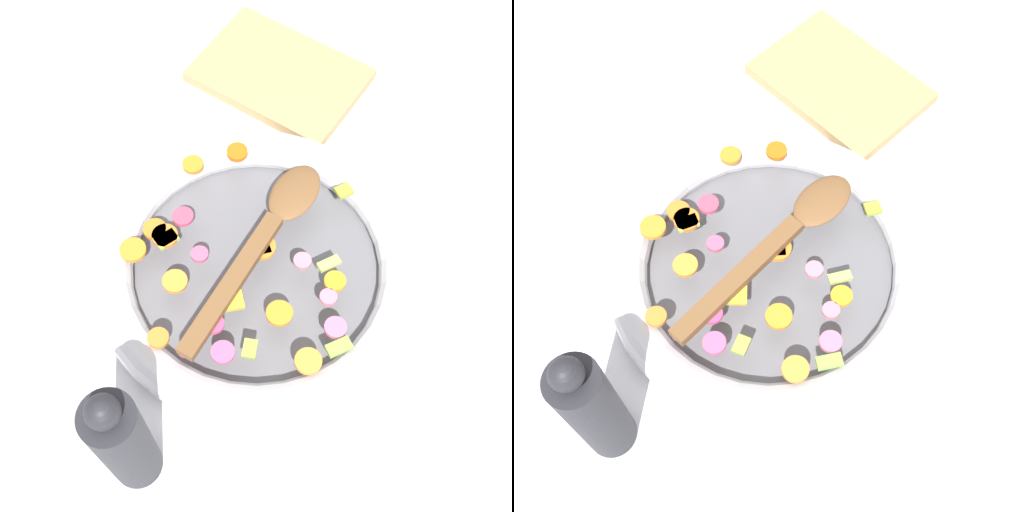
% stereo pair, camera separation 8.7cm
% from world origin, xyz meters
% --- Properties ---
extents(ground_plane, '(4.00, 4.00, 0.00)m').
position_xyz_m(ground_plane, '(0.00, 0.00, 0.00)').
color(ground_plane, silver).
extents(skillet, '(0.41, 0.41, 0.05)m').
position_xyz_m(skillet, '(0.00, 0.00, 0.02)').
color(skillet, slate).
rests_on(skillet, ground_plane).
extents(chopped_vegetables, '(0.32, 0.32, 0.01)m').
position_xyz_m(chopped_vegetables, '(-0.01, -0.03, 0.05)').
color(chopped_vegetables, orange).
rests_on(chopped_vegetables, skillet).
extents(wooden_spoon, '(0.06, 0.30, 0.01)m').
position_xyz_m(wooden_spoon, '(-0.00, 0.03, 0.06)').
color(wooden_spoon, brown).
rests_on(wooden_spoon, chopped_vegetables).
extents(pepper_mill, '(0.06, 0.06, 0.23)m').
position_xyz_m(pepper_mill, '(0.02, -0.27, 0.11)').
color(pepper_mill, '#232328').
rests_on(pepper_mill, ground_plane).
extents(cutting_board, '(0.24, 0.16, 0.02)m').
position_xyz_m(cutting_board, '(-0.15, 0.29, 0.01)').
color(cutting_board, tan).
rests_on(cutting_board, ground_plane).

